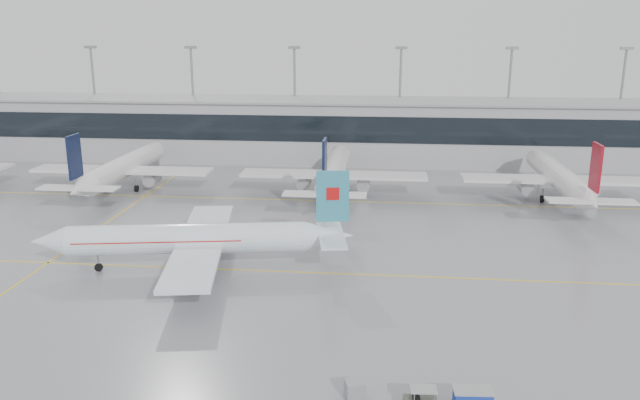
# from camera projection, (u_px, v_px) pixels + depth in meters

# --- Properties ---
(ground) EXTENTS (320.00, 320.00, 0.00)m
(ground) POSITION_uv_depth(u_px,v_px,m) (309.00, 273.00, 68.18)
(ground) COLOR gray
(ground) RESTS_ON ground
(taxi_line_main) EXTENTS (120.00, 0.25, 0.01)m
(taxi_line_main) POSITION_uv_depth(u_px,v_px,m) (309.00, 272.00, 68.18)
(taxi_line_main) COLOR yellow
(taxi_line_main) RESTS_ON ground
(taxi_line_north) EXTENTS (120.00, 0.25, 0.01)m
(taxi_line_north) POSITION_uv_depth(u_px,v_px,m) (332.00, 201.00, 96.99)
(taxi_line_north) COLOR yellow
(taxi_line_north) RESTS_ON ground
(taxi_line_cross) EXTENTS (0.25, 60.00, 0.01)m
(taxi_line_cross) POSITION_uv_depth(u_px,v_px,m) (105.00, 224.00, 85.49)
(taxi_line_cross) COLOR yellow
(taxi_line_cross) RESTS_ON ground
(terminal) EXTENTS (180.00, 15.00, 12.00)m
(terminal) POSITION_uv_depth(u_px,v_px,m) (345.00, 131.00, 126.15)
(terminal) COLOR #98989C
(terminal) RESTS_ON ground
(terminal_glass) EXTENTS (180.00, 0.20, 5.00)m
(terminal_glass) POSITION_uv_depth(u_px,v_px,m) (342.00, 129.00, 118.51)
(terminal_glass) COLOR black
(terminal_glass) RESTS_ON ground
(terminal_roof) EXTENTS (182.00, 16.00, 0.40)m
(terminal_roof) POSITION_uv_depth(u_px,v_px,m) (345.00, 100.00, 124.53)
(terminal_roof) COLOR gray
(terminal_roof) RESTS_ON ground
(light_masts) EXTENTS (156.40, 1.00, 22.60)m
(light_masts) POSITION_uv_depth(u_px,v_px,m) (347.00, 92.00, 130.00)
(light_masts) COLOR gray
(light_masts) RESTS_ON ground
(air_canada_jet) EXTENTS (35.25, 28.15, 10.95)m
(air_canada_jet) POSITION_uv_depth(u_px,v_px,m) (199.00, 239.00, 68.35)
(air_canada_jet) COLOR white
(air_canada_jet) RESTS_ON ground
(parked_jet_b) EXTENTS (29.64, 36.96, 11.72)m
(parked_jet_b) POSITION_uv_depth(u_px,v_px,m) (123.00, 168.00, 102.95)
(parked_jet_b) COLOR silver
(parked_jet_b) RESTS_ON ground
(parked_jet_c) EXTENTS (29.64, 36.96, 11.72)m
(parked_jet_c) POSITION_uv_depth(u_px,v_px,m) (334.00, 173.00, 99.56)
(parked_jet_c) COLOR silver
(parked_jet_c) RESTS_ON ground
(parked_jet_d) EXTENTS (29.64, 36.96, 11.72)m
(parked_jet_d) POSITION_uv_depth(u_px,v_px,m) (559.00, 177.00, 96.17)
(parked_jet_d) COLOR silver
(parked_jet_d) RESTS_ON ground
(baggage_cart) EXTENTS (2.84, 1.70, 1.70)m
(baggage_cart) POSITION_uv_depth(u_px,v_px,m) (473.00, 399.00, 43.00)
(baggage_cart) COLOR gray
(baggage_cart) RESTS_ON ground
(gse_unit) EXTENTS (1.62, 1.56, 1.32)m
(gse_unit) POSITION_uv_depth(u_px,v_px,m) (355.00, 390.00, 44.67)
(gse_unit) COLOR gray
(gse_unit) RESTS_ON ground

